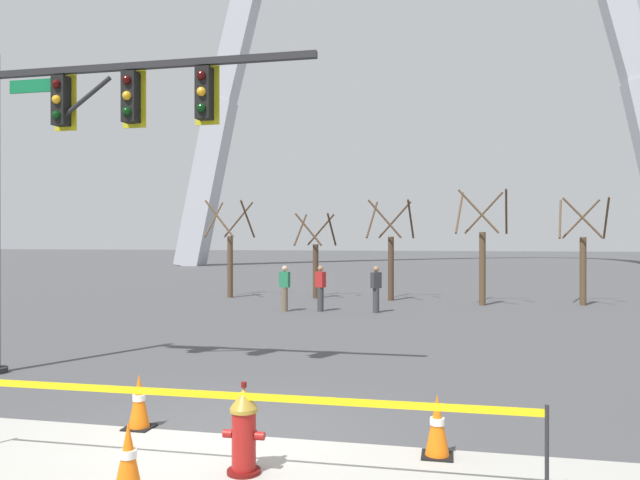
{
  "coord_description": "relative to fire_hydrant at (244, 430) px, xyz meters",
  "views": [
    {
      "loc": [
        2.8,
        -7.21,
        2.53
      ],
      "look_at": [
        0.19,
        5.0,
        2.5
      ],
      "focal_mm": 33.93,
      "sensor_mm": 36.0,
      "label": 1
    }
  ],
  "objects": [
    {
      "name": "tree_center_right",
      "position": [
        3.4,
        17.54,
        1.48
      ],
      "size": [
        2.01,
        2.02,
        4.37
      ],
      "color": "brown",
      "rests_on": "ground"
    },
    {
      "name": "tree_left_mid",
      "position": [
        -3.38,
        18.85,
        1.13
      ],
      "size": [
        1.67,
        1.68,
        3.6
      ],
      "color": "#473323",
      "rests_on": "ground"
    },
    {
      "name": "fire_hydrant",
      "position": [
        0.0,
        0.0,
        0.0
      ],
      "size": [
        0.46,
        0.48,
        0.99
      ],
      "color": "#5E0F0D",
      "rests_on": "ground"
    },
    {
      "name": "pedestrian_standing_center",
      "position": [
        -2.21,
        14.36,
        0.35
      ],
      "size": [
        0.39,
        0.34,
        1.59
      ],
      "color": "#38383D",
      "rests_on": "ground"
    },
    {
      "name": "pedestrian_walking_left",
      "position": [
        -0.27,
        14.39,
        0.35
      ],
      "size": [
        0.38,
        0.38,
        1.59
      ],
      "color": "#38383D",
      "rests_on": "ground"
    },
    {
      "name": "traffic_cone_by_hydrant",
      "position": [
        -1.87,
        1.17,
        -0.11
      ],
      "size": [
        0.36,
        0.36,
        0.73
      ],
      "color": "black",
      "rests_on": "ground"
    },
    {
      "name": "tree_center_left",
      "position": [
        -0.16,
        18.6,
        1.36
      ],
      "size": [
        1.89,
        1.9,
        4.1
      ],
      "color": "#473323",
      "rests_on": "ground"
    },
    {
      "name": "traffic_cone_mid_sidewalk",
      "position": [
        2.02,
        0.93,
        -0.11
      ],
      "size": [
        0.36,
        0.36,
        0.73
      ],
      "color": "black",
      "rests_on": "ground"
    },
    {
      "name": "traffic_cone_curb_edge",
      "position": [
        -0.93,
        -0.77,
        -0.11
      ],
      "size": [
        0.36,
        0.36,
        0.73
      ],
      "color": "black",
      "rests_on": "ground"
    },
    {
      "name": "ground_plane",
      "position": [
        -0.65,
        1.04,
        -0.47
      ],
      "size": [
        240.0,
        240.0,
        0.0
      ],
      "primitive_type": "plane",
      "color": "#474749"
    },
    {
      "name": "tree_far_left",
      "position": [
        -7.06,
        18.44,
        1.38
      ],
      "size": [
        1.92,
        1.93,
        4.16
      ],
      "color": "brown",
      "rests_on": "ground"
    },
    {
      "name": "traffic_signal_gantry",
      "position": [
        -4.45,
        3.67,
        3.8
      ],
      "size": [
        6.42,
        0.44,
        6.0
      ],
      "color": "#232326",
      "rests_on": "ground"
    },
    {
      "name": "caution_tape_barrier",
      "position": [
        -0.19,
        -0.06,
        0.19
      ],
      "size": [
        6.57,
        0.08,
        0.93
      ],
      "color": "#232326",
      "rests_on": "ground"
    },
    {
      "name": "tree_right_mid",
      "position": [
        7.14,
        18.32,
        1.34
      ],
      "size": [
        1.88,
        1.89,
        4.07
      ],
      "color": "brown",
      "rests_on": "ground"
    },
    {
      "name": "pedestrian_walking_right",
      "position": [
        -3.42,
        14.08,
        0.35
      ],
      "size": [
        0.37,
        0.26,
        1.59
      ],
      "color": "brown",
      "rests_on": "ground"
    }
  ]
}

